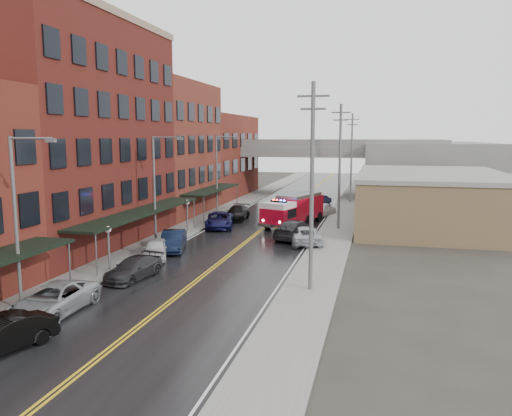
# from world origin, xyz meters

# --- Properties ---
(ground) EXTENTS (220.00, 220.00, 0.00)m
(ground) POSITION_xyz_m (0.00, 0.00, 0.00)
(ground) COLOR #2D2B26
(ground) RESTS_ON ground
(road) EXTENTS (11.00, 160.00, 0.02)m
(road) POSITION_xyz_m (0.00, 30.00, 0.01)
(road) COLOR black
(road) RESTS_ON ground
(sidewalk_left) EXTENTS (3.00, 160.00, 0.15)m
(sidewalk_left) POSITION_xyz_m (-7.30, 30.00, 0.07)
(sidewalk_left) COLOR slate
(sidewalk_left) RESTS_ON ground
(sidewalk_right) EXTENTS (3.00, 160.00, 0.15)m
(sidewalk_right) POSITION_xyz_m (7.30, 30.00, 0.07)
(sidewalk_right) COLOR slate
(sidewalk_right) RESTS_ON ground
(curb_left) EXTENTS (0.30, 160.00, 0.15)m
(curb_left) POSITION_xyz_m (-5.65, 30.00, 0.07)
(curb_left) COLOR gray
(curb_left) RESTS_ON ground
(curb_right) EXTENTS (0.30, 160.00, 0.15)m
(curb_right) POSITION_xyz_m (5.65, 30.00, 0.07)
(curb_right) COLOR gray
(curb_right) RESTS_ON ground
(brick_building_b) EXTENTS (9.00, 20.00, 18.00)m
(brick_building_b) POSITION_xyz_m (-13.30, 23.00, 9.00)
(brick_building_b) COLOR #571C17
(brick_building_b) RESTS_ON ground
(brick_building_c) EXTENTS (9.00, 15.00, 15.00)m
(brick_building_c) POSITION_xyz_m (-13.30, 40.50, 7.50)
(brick_building_c) COLOR maroon
(brick_building_c) RESTS_ON ground
(brick_building_far) EXTENTS (9.00, 20.00, 12.00)m
(brick_building_far) POSITION_xyz_m (-13.30, 58.00, 6.00)
(brick_building_far) COLOR maroon
(brick_building_far) RESTS_ON ground
(tan_building) EXTENTS (14.00, 22.00, 5.00)m
(tan_building) POSITION_xyz_m (16.00, 40.00, 2.50)
(tan_building) COLOR brown
(tan_building) RESTS_ON ground
(right_far_block) EXTENTS (18.00, 30.00, 8.00)m
(right_far_block) POSITION_xyz_m (18.00, 70.00, 4.00)
(right_far_block) COLOR slate
(right_far_block) RESTS_ON ground
(awning_1) EXTENTS (2.60, 18.00, 3.09)m
(awning_1) POSITION_xyz_m (-7.49, 23.00, 2.99)
(awning_1) COLOR black
(awning_1) RESTS_ON ground
(awning_2) EXTENTS (2.60, 13.00, 3.09)m
(awning_2) POSITION_xyz_m (-7.49, 40.50, 2.99)
(awning_2) COLOR black
(awning_2) RESTS_ON ground
(globe_lamp_1) EXTENTS (0.44, 0.44, 3.12)m
(globe_lamp_1) POSITION_xyz_m (-6.40, 16.00, 2.31)
(globe_lamp_1) COLOR #59595B
(globe_lamp_1) RESTS_ON ground
(globe_lamp_2) EXTENTS (0.44, 0.44, 3.12)m
(globe_lamp_2) POSITION_xyz_m (-6.40, 30.00, 2.31)
(globe_lamp_2) COLOR #59595B
(globe_lamp_2) RESTS_ON ground
(street_lamp_0) EXTENTS (2.64, 0.22, 9.00)m
(street_lamp_0) POSITION_xyz_m (-6.55, 8.00, 5.19)
(street_lamp_0) COLOR #59595B
(street_lamp_0) RESTS_ON ground
(street_lamp_1) EXTENTS (2.64, 0.22, 9.00)m
(street_lamp_1) POSITION_xyz_m (-6.55, 24.00, 5.19)
(street_lamp_1) COLOR #59595B
(street_lamp_1) RESTS_ON ground
(street_lamp_2) EXTENTS (2.64, 0.22, 9.00)m
(street_lamp_2) POSITION_xyz_m (-6.55, 40.00, 5.19)
(street_lamp_2) COLOR #59595B
(street_lamp_2) RESTS_ON ground
(utility_pole_0) EXTENTS (1.80, 0.24, 12.00)m
(utility_pole_0) POSITION_xyz_m (7.20, 15.00, 6.31)
(utility_pole_0) COLOR #59595B
(utility_pole_0) RESTS_ON ground
(utility_pole_1) EXTENTS (1.80, 0.24, 12.00)m
(utility_pole_1) POSITION_xyz_m (7.20, 35.00, 6.31)
(utility_pole_1) COLOR #59595B
(utility_pole_1) RESTS_ON ground
(utility_pole_2) EXTENTS (1.80, 0.24, 12.00)m
(utility_pole_2) POSITION_xyz_m (7.20, 55.00, 6.31)
(utility_pole_2) COLOR #59595B
(utility_pole_2) RESTS_ON ground
(overpass) EXTENTS (40.00, 10.00, 7.50)m
(overpass) POSITION_xyz_m (0.00, 62.00, 5.99)
(overpass) COLOR slate
(overpass) RESTS_ON ground
(fire_truck) EXTENTS (5.49, 8.94, 3.11)m
(fire_truck) POSITION_xyz_m (2.51, 36.37, 1.69)
(fire_truck) COLOR #A7071C
(fire_truck) RESTS_ON ground
(parked_car_left_1) EXTENTS (2.99, 4.83, 1.50)m
(parked_car_left_1) POSITION_xyz_m (-4.22, 3.62, 0.75)
(parked_car_left_1) COLOR black
(parked_car_left_1) RESTS_ON ground
(parked_car_left_2) EXTENTS (2.58, 5.51, 1.52)m
(parked_car_left_2) POSITION_xyz_m (-5.00, 8.17, 0.76)
(parked_car_left_2) COLOR #94979B
(parked_car_left_2) RESTS_ON ground
(parked_car_left_3) EXTENTS (2.55, 4.91, 1.36)m
(parked_car_left_3) POSITION_xyz_m (-4.06, 14.93, 0.68)
(parked_car_left_3) COLOR #29292B
(parked_car_left_3) RESTS_ON ground
(parked_car_left_4) EXTENTS (3.03, 4.61, 1.46)m
(parked_car_left_4) POSITION_xyz_m (-5.00, 20.17, 0.73)
(parked_car_left_4) COLOR silver
(parked_car_left_4) RESTS_ON ground
(parked_car_left_5) EXTENTS (2.96, 5.13, 1.60)m
(parked_car_left_5) POSITION_xyz_m (-4.75, 22.80, 0.80)
(parked_car_left_5) COLOR black
(parked_car_left_5) RESTS_ON ground
(parked_car_left_6) EXTENTS (3.91, 6.04, 1.55)m
(parked_car_left_6) POSITION_xyz_m (-4.30, 33.20, 0.77)
(parked_car_left_6) COLOR #111141
(parked_car_left_6) RESTS_ON ground
(parked_car_left_7) EXTENTS (2.33, 5.22, 1.49)m
(parked_car_left_7) POSITION_xyz_m (-3.96, 38.30, 0.74)
(parked_car_left_7) COLOR black
(parked_car_left_7) RESTS_ON ground
(parked_car_right_0) EXTENTS (3.79, 5.85, 1.50)m
(parked_car_right_0) POSITION_xyz_m (5.00, 27.91, 0.75)
(parked_car_right_0) COLOR #B0B1B8
(parked_car_right_0) RESTS_ON ground
(parked_car_right_1) EXTENTS (3.72, 6.15, 1.67)m
(parked_car_right_1) POSITION_xyz_m (3.87, 29.80, 0.83)
(parked_car_right_1) COLOR #252528
(parked_car_right_1) RESTS_ON ground
(parked_car_right_2) EXTENTS (2.84, 4.75, 1.52)m
(parked_car_right_2) POSITION_xyz_m (4.87, 43.43, 0.76)
(parked_car_right_2) COLOR silver
(parked_car_right_2) RESTS_ON ground
(parked_car_right_3) EXTENTS (2.43, 4.27, 1.33)m
(parked_car_right_3) POSITION_xyz_m (3.60, 52.20, 0.67)
(parked_car_right_3) COLOR black
(parked_car_right_3) RESTS_ON ground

